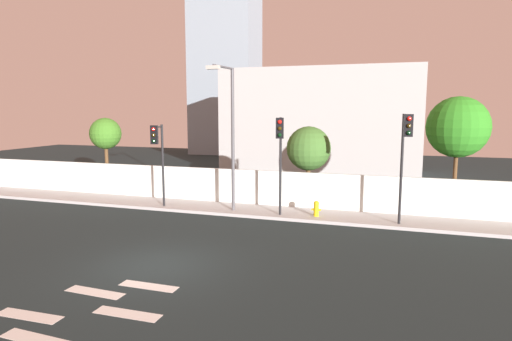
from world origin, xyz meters
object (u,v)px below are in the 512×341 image
(roadside_tree_midright, at_px, (458,127))
(roadside_tree_midleft, at_px, (309,149))
(traffic_light_left, at_px, (158,148))
(traffic_light_right, at_px, (280,145))
(traffic_light_center, at_px, (405,146))
(roadside_tree_leftmost, at_px, (105,134))
(street_lamp_curbside, at_px, (230,127))
(fire_hydrant, at_px, (316,208))

(roadside_tree_midright, bearing_deg, roadside_tree_midleft, -180.00)
(traffic_light_left, bearing_deg, roadside_tree_midleft, 29.29)
(traffic_light_right, distance_m, roadside_tree_midleft, 3.85)
(traffic_light_center, distance_m, roadside_tree_leftmost, 17.87)
(street_lamp_curbside, bearing_deg, roadside_tree_midleft, 44.84)
(traffic_light_right, relative_size, roadside_tree_midright, 0.80)
(traffic_light_left, xyz_separation_m, traffic_light_right, (6.23, 0.03, 0.27))
(traffic_light_center, bearing_deg, street_lamp_curbside, 176.03)
(traffic_light_right, relative_size, roadside_tree_midleft, 1.09)
(fire_hydrant, xyz_separation_m, roadside_tree_leftmost, (-13.68, 2.87, 3.07))
(traffic_light_right, bearing_deg, roadside_tree_leftmost, 162.71)
(traffic_light_left, distance_m, roadside_tree_midright, 14.51)
(street_lamp_curbside, distance_m, fire_hydrant, 5.61)
(street_lamp_curbside, bearing_deg, roadside_tree_midright, 17.08)
(fire_hydrant, bearing_deg, street_lamp_curbside, -175.68)
(roadside_tree_midright, bearing_deg, traffic_light_right, -153.95)
(traffic_light_center, bearing_deg, roadside_tree_midleft, 141.91)
(roadside_tree_leftmost, relative_size, roadside_tree_midleft, 1.09)
(street_lamp_curbside, relative_size, fire_hydrant, 9.40)
(traffic_light_left, height_order, traffic_light_right, traffic_light_right)
(traffic_light_center, relative_size, roadside_tree_midright, 0.83)
(traffic_light_left, height_order, roadside_tree_midleft, traffic_light_left)
(traffic_light_right, xyz_separation_m, street_lamp_curbside, (-2.64, 0.59, 0.75))
(traffic_light_center, height_order, street_lamp_curbside, street_lamp_curbside)
(street_lamp_curbside, height_order, roadside_tree_midleft, street_lamp_curbside)
(street_lamp_curbside, relative_size, roadside_tree_midright, 1.21)
(roadside_tree_midleft, bearing_deg, traffic_light_right, -98.50)
(street_lamp_curbside, bearing_deg, traffic_light_left, -170.14)
(traffic_light_right, bearing_deg, traffic_light_left, -179.72)
(traffic_light_left, height_order, traffic_light_center, traffic_light_center)
(fire_hydrant, height_order, roadside_tree_leftmost, roadside_tree_leftmost)
(traffic_light_right, xyz_separation_m, fire_hydrant, (1.54, 0.91, -2.98))
(traffic_light_center, xyz_separation_m, fire_hydrant, (-3.80, 0.87, -3.10))
(roadside_tree_leftmost, bearing_deg, roadside_tree_midleft, -0.00)
(traffic_light_center, xyz_separation_m, street_lamp_curbside, (-7.98, 0.55, 0.63))
(fire_hydrant, bearing_deg, traffic_light_center, -12.89)
(traffic_light_center, height_order, traffic_light_right, traffic_light_center)
(traffic_light_right, xyz_separation_m, roadside_tree_midright, (7.73, 3.78, 0.75))
(traffic_light_center, bearing_deg, traffic_light_left, -179.66)
(roadside_tree_midright, bearing_deg, street_lamp_curbside, -162.92)
(roadside_tree_midright, bearing_deg, fire_hydrant, -155.14)
(traffic_light_left, bearing_deg, traffic_light_right, 0.28)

